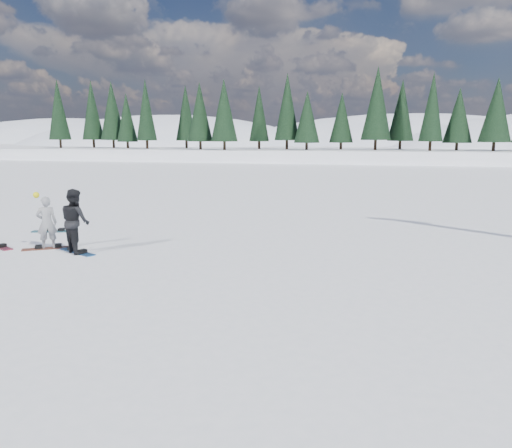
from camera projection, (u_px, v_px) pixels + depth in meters
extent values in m
plane|color=white|center=(64.00, 256.00, 14.19)|extent=(420.00, 420.00, 0.00)
cube|color=white|center=(311.00, 168.00, 67.01)|extent=(90.00, 14.00, 5.00)
ellipsoid|color=white|center=(170.00, 179.00, 195.40)|extent=(143.00, 110.00, 49.50)
ellipsoid|color=white|center=(404.00, 180.00, 203.62)|extent=(182.00, 140.00, 53.20)
ellipsoid|color=white|center=(72.00, 171.00, 249.89)|extent=(169.00, 130.00, 52.00)
cone|color=black|center=(59.00, 123.00, 74.65)|extent=(3.20, 3.20, 7.50)
cone|color=black|center=(81.00, 123.00, 73.77)|extent=(3.20, 3.20, 7.50)
cone|color=black|center=(104.00, 122.00, 72.90)|extent=(3.20, 3.20, 7.50)
cone|color=black|center=(128.00, 122.00, 72.03)|extent=(3.20, 3.20, 7.50)
cone|color=black|center=(152.00, 122.00, 71.15)|extent=(3.20, 3.20, 7.50)
cone|color=black|center=(177.00, 122.00, 70.28)|extent=(3.20, 3.20, 7.50)
cone|color=black|center=(203.00, 122.00, 69.41)|extent=(3.20, 3.20, 7.50)
cone|color=black|center=(229.00, 122.00, 68.54)|extent=(3.20, 3.20, 7.50)
cone|color=black|center=(256.00, 121.00, 67.66)|extent=(3.20, 3.20, 7.50)
cone|color=black|center=(283.00, 121.00, 66.79)|extent=(3.20, 3.20, 7.50)
cone|color=black|center=(312.00, 121.00, 65.92)|extent=(3.20, 3.20, 7.50)
cone|color=black|center=(341.00, 121.00, 65.04)|extent=(3.20, 3.20, 7.50)
cone|color=black|center=(370.00, 121.00, 64.17)|extent=(3.20, 3.20, 7.50)
cone|color=black|center=(401.00, 120.00, 63.30)|extent=(3.20, 3.20, 7.50)
cone|color=black|center=(432.00, 120.00, 62.42)|extent=(3.20, 3.20, 7.50)
cone|color=black|center=(465.00, 120.00, 61.55)|extent=(3.20, 3.20, 7.50)
cone|color=black|center=(498.00, 120.00, 60.68)|extent=(3.20, 3.20, 7.50)
imported|color=gray|center=(47.00, 223.00, 14.95)|extent=(0.70, 0.65, 1.59)
sphere|color=yellow|center=(36.00, 195.00, 14.73)|extent=(0.18, 0.18, 0.18)
imported|color=black|center=(75.00, 221.00, 14.46)|extent=(1.15, 1.09, 1.88)
cube|color=brown|center=(49.00, 248.00, 15.09)|extent=(1.42, 1.03, 0.03)
cube|color=navy|center=(77.00, 252.00, 14.62)|extent=(1.47, 0.92, 0.03)
cube|color=#16647B|center=(53.00, 231.00, 17.75)|extent=(1.52, 0.64, 0.03)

